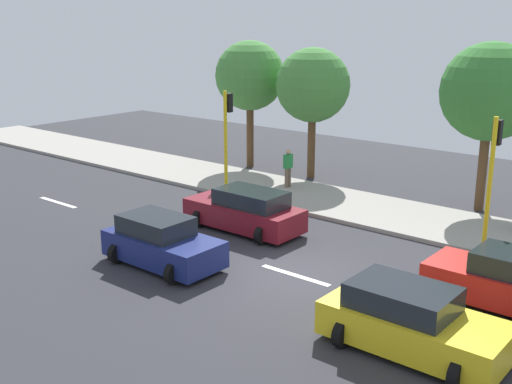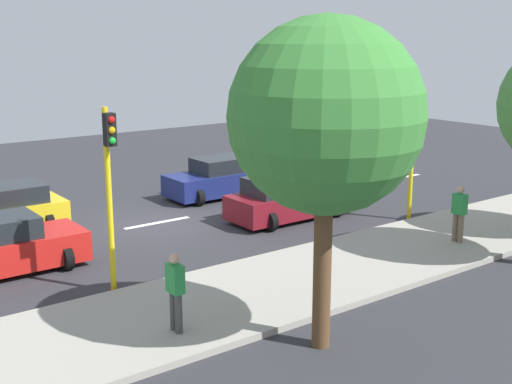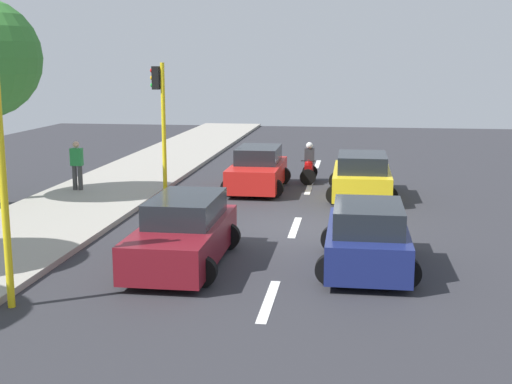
# 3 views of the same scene
# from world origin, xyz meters

# --- Properties ---
(ground_plane) EXTENTS (40.00, 60.00, 0.10)m
(ground_plane) POSITION_xyz_m (0.00, 0.00, -0.05)
(ground_plane) COLOR #2D2D33
(sidewalk) EXTENTS (4.00, 60.00, 0.15)m
(sidewalk) POSITION_xyz_m (7.00, 0.00, 0.07)
(sidewalk) COLOR #9E998E
(sidewalk) RESTS_ON ground
(lane_stripe_mid) EXTENTS (0.20, 2.40, 0.01)m
(lane_stripe_mid) POSITION_xyz_m (0.00, 0.00, 0.01)
(lane_stripe_mid) COLOR white
(lane_stripe_mid) RESTS_ON ground
(lane_stripe_south) EXTENTS (0.20, 2.40, 0.01)m
(lane_stripe_south) POSITION_xyz_m (0.00, 6.00, 0.01)
(lane_stripe_south) COLOR white
(lane_stripe_south) RESTS_ON ground
(lane_stripe_far_south) EXTENTS (0.20, 2.40, 0.01)m
(lane_stripe_far_south) POSITION_xyz_m (0.00, 12.00, 0.01)
(lane_stripe_far_south) COLOR white
(lane_stripe_far_south) RESTS_ON ground
(car_dark_blue) EXTENTS (2.16, 3.80, 1.52)m
(car_dark_blue) POSITION_xyz_m (-1.90, 3.65, 0.71)
(car_dark_blue) COLOR navy
(car_dark_blue) RESTS_ON ground
(car_red) EXTENTS (2.15, 4.05, 1.52)m
(car_red) POSITION_xyz_m (1.81, -5.52, 0.71)
(car_red) COLOR red
(car_red) RESTS_ON ground
(car_maroon) EXTENTS (2.14, 4.38, 1.52)m
(car_maroon) POSITION_xyz_m (2.22, 3.80, 0.71)
(car_maroon) COLOR maroon
(car_maroon) RESTS_ON ground
(pedestrian_near_signal) EXTENTS (0.40, 0.24, 1.69)m
(pedestrian_near_signal) POSITION_xyz_m (7.54, 5.89, 1.06)
(pedestrian_near_signal) COLOR #72604C
(pedestrian_near_signal) RESTS_ON sidewalk
(pedestrian_by_tree) EXTENTS (0.40, 0.24, 1.69)m
(pedestrian_by_tree) POSITION_xyz_m (7.89, -3.84, 1.06)
(pedestrian_by_tree) COLOR #3F3F3F
(pedestrian_by_tree) RESTS_ON sidewalk
(traffic_light_corner) EXTENTS (0.49, 0.24, 4.50)m
(traffic_light_corner) POSITION_xyz_m (4.85, -3.78, 2.93)
(traffic_light_corner) COLOR yellow
(traffic_light_corner) RESTS_ON ground
(traffic_light_midblock) EXTENTS (0.49, 0.24, 4.50)m
(traffic_light_midblock) POSITION_xyz_m (4.85, 7.00, 2.93)
(traffic_light_midblock) COLOR yellow
(traffic_light_midblock) RESTS_ON ground
(street_tree_center) EXTENTS (3.72, 3.72, 6.50)m
(street_tree_center) POSITION_xyz_m (9.93, -1.70, 4.62)
(street_tree_center) COLOR brown
(street_tree_center) RESTS_ON ground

